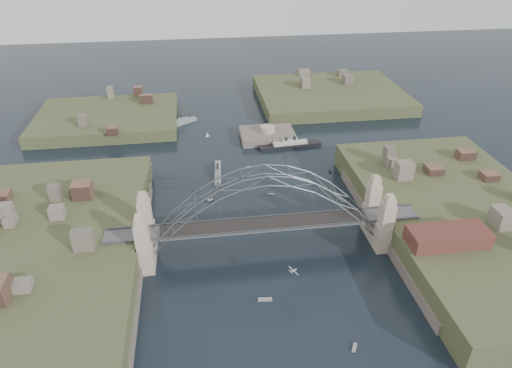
% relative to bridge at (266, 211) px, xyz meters
% --- Properties ---
extents(ground, '(500.00, 500.00, 0.00)m').
position_rel_bridge_xyz_m(ground, '(0.00, 0.00, -12.32)').
color(ground, black).
rests_on(ground, ground).
extents(bridge, '(84.00, 13.80, 24.60)m').
position_rel_bridge_xyz_m(bridge, '(0.00, 0.00, 0.00)').
color(bridge, '#4E4E51').
rests_on(bridge, ground).
extents(shore_west, '(50.50, 90.00, 12.00)m').
position_rel_bridge_xyz_m(shore_west, '(-57.32, 0.00, -10.35)').
color(shore_west, '#404727').
rests_on(shore_west, ground).
extents(shore_east, '(50.50, 90.00, 12.00)m').
position_rel_bridge_xyz_m(shore_east, '(57.32, 0.00, -10.35)').
color(shore_east, '#404727').
rests_on(shore_east, ground).
extents(headland_nw, '(60.00, 45.00, 9.00)m').
position_rel_bridge_xyz_m(headland_nw, '(-55.00, 95.00, -11.82)').
color(headland_nw, '#404727').
rests_on(headland_nw, ground).
extents(headland_ne, '(70.00, 55.00, 9.50)m').
position_rel_bridge_xyz_m(headland_ne, '(50.00, 110.00, -11.57)').
color(headland_ne, '#404727').
rests_on(headland_ne, ground).
extents(fort_island, '(22.00, 16.00, 9.40)m').
position_rel_bridge_xyz_m(fort_island, '(12.00, 70.00, -12.66)').
color(fort_island, '#5E534B').
rests_on(fort_island, ground).
extents(wharf_shed, '(20.00, 8.00, 4.00)m').
position_rel_bridge_xyz_m(wharf_shed, '(44.00, -14.00, -2.32)').
color(wharf_shed, '#592D26').
rests_on(wharf_shed, shore_east).
extents(finger_pier, '(4.00, 22.00, 1.40)m').
position_rel_bridge_xyz_m(finger_pier, '(39.00, -28.00, -11.62)').
color(finger_pier, '#4E4E51').
rests_on(finger_pier, ground).
extents(naval_cruiser_near, '(3.29, 16.21, 4.83)m').
position_rel_bridge_xyz_m(naval_cruiser_near, '(-10.13, 43.41, -11.57)').
color(naval_cruiser_near, gray).
rests_on(naval_cruiser_near, ground).
extents(naval_cruiser_far, '(15.43, 11.93, 5.82)m').
position_rel_bridge_xyz_m(naval_cruiser_far, '(-23.79, 89.31, -11.42)').
color(naval_cruiser_far, gray).
rests_on(naval_cruiser_far, ground).
extents(ocean_liner, '(24.98, 5.42, 6.08)m').
position_rel_bridge_xyz_m(ocean_liner, '(19.59, 60.77, -11.38)').
color(ocean_liner, black).
rests_on(ocean_liner, ground).
extents(aeroplane, '(1.99, 3.32, 0.51)m').
position_rel_bridge_xyz_m(aeroplane, '(3.49, -18.80, -4.37)').
color(aeroplane, '#B3B5BA').
extents(small_boat_a, '(2.76, 1.92, 1.43)m').
position_rel_bridge_xyz_m(small_boat_a, '(-13.84, 25.98, -12.04)').
color(small_boat_a, beige).
rests_on(small_boat_a, ground).
extents(small_boat_b, '(1.59, 0.69, 0.45)m').
position_rel_bridge_xyz_m(small_boat_b, '(6.25, 27.10, -12.17)').
color(small_boat_b, beige).
rests_on(small_boat_b, ground).
extents(small_boat_c, '(3.47, 1.46, 0.45)m').
position_rel_bridge_xyz_m(small_boat_c, '(-3.04, -19.27, -12.17)').
color(small_boat_c, beige).
rests_on(small_boat_c, ground).
extents(small_boat_d, '(1.00, 2.33, 0.45)m').
position_rel_bridge_xyz_m(small_boat_d, '(29.85, 39.47, -12.17)').
color(small_boat_d, beige).
rests_on(small_boat_d, ground).
extents(small_boat_e, '(3.52, 3.16, 0.45)m').
position_rel_bridge_xyz_m(small_boat_e, '(-35.51, 53.32, -12.17)').
color(small_boat_e, beige).
rests_on(small_boat_e, ground).
extents(small_boat_f, '(1.91, 1.06, 0.45)m').
position_rel_bridge_xyz_m(small_boat_f, '(1.25, 46.63, -12.17)').
color(small_boat_f, beige).
rests_on(small_boat_f, ground).
extents(small_boat_g, '(1.88, 2.56, 0.45)m').
position_rel_bridge_xyz_m(small_boat_g, '(13.59, -35.68, -12.17)').
color(small_boat_g, beige).
rests_on(small_boat_g, ground).
extents(small_boat_h, '(1.81, 1.92, 2.38)m').
position_rel_bridge_xyz_m(small_boat_h, '(-12.38, 75.28, -11.38)').
color(small_boat_h, beige).
rests_on(small_boat_h, ground).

